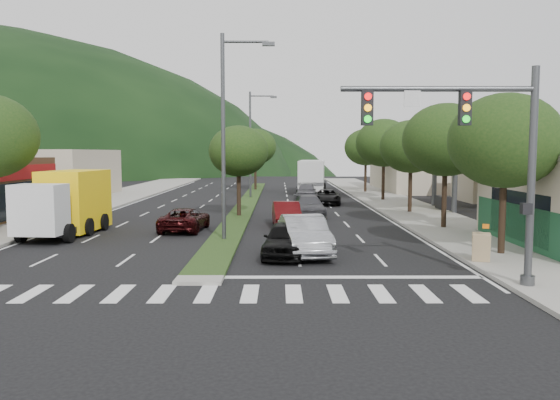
{
  "coord_description": "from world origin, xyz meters",
  "views": [
    {
      "loc": [
        2.69,
        -18.52,
        4.35
      ],
      "look_at": [
        2.75,
        9.98,
        1.86
      ],
      "focal_mm": 35.0,
      "sensor_mm": 36.0,
      "label": 1
    }
  ],
  "objects_px": {
    "suv_maroon": "(185,219)",
    "box_truck": "(68,205)",
    "tree_r_c": "(411,147)",
    "streetlight_near": "(227,127)",
    "tree_r_b": "(446,140)",
    "car_queue_e": "(306,191)",
    "tree_med_far": "(255,147)",
    "car_queue_c": "(287,214)",
    "car_queue_a": "(286,239)",
    "tree_r_d": "(384,143)",
    "sedan_silver": "(304,235)",
    "motorhome": "(312,176)",
    "car_queue_b": "(309,206)",
    "tree_r_a": "(505,141)",
    "tree_med_near": "(239,151)",
    "car_queue_d": "(327,197)",
    "tree_r_e": "(366,147)",
    "streetlight_mid": "(252,139)",
    "traffic_signal": "(483,143)",
    "a_frame_sign": "(481,244)",
    "car_queue_f": "(312,186)"
  },
  "relations": [
    {
      "from": "traffic_signal",
      "to": "car_queue_a",
      "type": "bearing_deg",
      "value": 137.51
    },
    {
      "from": "traffic_signal",
      "to": "car_queue_e",
      "type": "relative_size",
      "value": 1.56
    },
    {
      "from": "tree_r_c",
      "to": "tree_r_d",
      "type": "xyz_separation_m",
      "value": [
        0.0,
        10.0,
        0.43
      ]
    },
    {
      "from": "tree_r_d",
      "to": "car_queue_a",
      "type": "bearing_deg",
      "value": -109.13
    },
    {
      "from": "tree_med_far",
      "to": "car_queue_c",
      "type": "bearing_deg",
      "value": -84.14
    },
    {
      "from": "tree_med_far",
      "to": "car_queue_f",
      "type": "relative_size",
      "value": 1.42
    },
    {
      "from": "streetlight_mid",
      "to": "box_truck",
      "type": "distance_m",
      "value": 24.78
    },
    {
      "from": "traffic_signal",
      "to": "a_frame_sign",
      "type": "height_order",
      "value": "traffic_signal"
    },
    {
      "from": "tree_r_d",
      "to": "tree_r_e",
      "type": "xyz_separation_m",
      "value": [
        0.0,
        10.0,
        -0.29
      ]
    },
    {
      "from": "car_queue_e",
      "to": "box_truck",
      "type": "height_order",
      "value": "box_truck"
    },
    {
      "from": "tree_r_e",
      "to": "streetlight_near",
      "type": "bearing_deg",
      "value": -110.23
    },
    {
      "from": "car_queue_c",
      "to": "car_queue_e",
      "type": "relative_size",
      "value": 0.97
    },
    {
      "from": "tree_r_a",
      "to": "box_truck",
      "type": "relative_size",
      "value": 0.95
    },
    {
      "from": "tree_r_e",
      "to": "car_queue_d",
      "type": "xyz_separation_m",
      "value": [
        -5.27,
        -13.14,
        -4.26
      ]
    },
    {
      "from": "tree_r_a",
      "to": "car_queue_b",
      "type": "height_order",
      "value": "tree_r_a"
    },
    {
      "from": "tree_med_far",
      "to": "car_queue_c",
      "type": "xyz_separation_m",
      "value": [
        3.14,
        -30.61,
        -4.29
      ]
    },
    {
      "from": "sedan_silver",
      "to": "car_queue_b",
      "type": "xyz_separation_m",
      "value": [
        0.95,
        13.85,
        -0.12
      ]
    },
    {
      "from": "sedan_silver",
      "to": "suv_maroon",
      "type": "relative_size",
      "value": 1.08
    },
    {
      "from": "tree_r_e",
      "to": "car_queue_e",
      "type": "xyz_separation_m",
      "value": [
        -6.76,
        -8.14,
        -4.13
      ]
    },
    {
      "from": "tree_r_d",
      "to": "sedan_silver",
      "type": "xyz_separation_m",
      "value": [
        -8.22,
        -25.47,
        -4.36
      ]
    },
    {
      "from": "suv_maroon",
      "to": "box_truck",
      "type": "bearing_deg",
      "value": 17.74
    },
    {
      "from": "sedan_silver",
      "to": "motorhome",
      "type": "height_order",
      "value": "motorhome"
    },
    {
      "from": "tree_med_far",
      "to": "motorhome",
      "type": "relative_size",
      "value": 0.75
    },
    {
      "from": "tree_med_near",
      "to": "box_truck",
      "type": "distance_m",
      "value": 11.88
    },
    {
      "from": "tree_med_far",
      "to": "box_truck",
      "type": "bearing_deg",
      "value": -103.96
    },
    {
      "from": "tree_med_near",
      "to": "suv_maroon",
      "type": "relative_size",
      "value": 1.3
    },
    {
      "from": "tree_r_d",
      "to": "car_queue_a",
      "type": "relative_size",
      "value": 1.67
    },
    {
      "from": "traffic_signal",
      "to": "tree_med_near",
      "type": "height_order",
      "value": "traffic_signal"
    },
    {
      "from": "streetlight_mid",
      "to": "box_truck",
      "type": "height_order",
      "value": "streetlight_mid"
    },
    {
      "from": "tree_r_b",
      "to": "car_queue_a",
      "type": "bearing_deg",
      "value": -138.42
    },
    {
      "from": "traffic_signal",
      "to": "car_queue_c",
      "type": "distance_m",
      "value": 16.52
    },
    {
      "from": "tree_r_a",
      "to": "tree_r_c",
      "type": "xyz_separation_m",
      "value": [
        0.0,
        16.0,
        -0.07
      ]
    },
    {
      "from": "tree_r_e",
      "to": "suv_maroon",
      "type": "bearing_deg",
      "value": -117.06
    },
    {
      "from": "streetlight_near",
      "to": "tree_med_far",
      "type": "bearing_deg",
      "value": 90.33
    },
    {
      "from": "tree_r_b",
      "to": "box_truck",
      "type": "height_order",
      "value": "tree_r_b"
    },
    {
      "from": "tree_r_b",
      "to": "streetlight_mid",
      "type": "relative_size",
      "value": 0.69
    },
    {
      "from": "tree_r_a",
      "to": "tree_med_far",
      "type": "relative_size",
      "value": 0.96
    },
    {
      "from": "box_truck",
      "to": "car_queue_b",
      "type": "bearing_deg",
      "value": -143.92
    },
    {
      "from": "tree_r_d",
      "to": "car_queue_c",
      "type": "bearing_deg",
      "value": -118.06
    },
    {
      "from": "car_queue_d",
      "to": "car_queue_e",
      "type": "distance_m",
      "value": 5.22
    },
    {
      "from": "tree_r_c",
      "to": "streetlight_near",
      "type": "bearing_deg",
      "value": -134.51
    },
    {
      "from": "sedan_silver",
      "to": "streetlight_near",
      "type": "bearing_deg",
      "value": 128.95
    },
    {
      "from": "car_queue_a",
      "to": "car_queue_b",
      "type": "distance_m",
      "value": 14.49
    },
    {
      "from": "streetlight_mid",
      "to": "car_queue_a",
      "type": "bearing_deg",
      "value": -84.53
    },
    {
      "from": "tree_r_d",
      "to": "tree_med_far",
      "type": "relative_size",
      "value": 1.03
    },
    {
      "from": "motorhome",
      "to": "car_queue_d",
      "type": "bearing_deg",
      "value": -82.41
    },
    {
      "from": "tree_r_c",
      "to": "car_queue_b",
      "type": "distance_m",
      "value": 8.47
    },
    {
      "from": "tree_r_b",
      "to": "streetlight_mid",
      "type": "bearing_deg",
      "value": 119.32
    },
    {
      "from": "tree_r_c",
      "to": "car_queue_a",
      "type": "distance_m",
      "value": 18.8
    },
    {
      "from": "suv_maroon",
      "to": "sedan_silver",
      "type": "bearing_deg",
      "value": 136.0
    }
  ]
}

